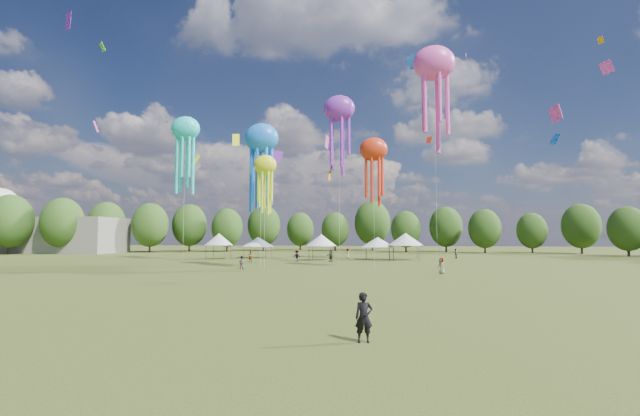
# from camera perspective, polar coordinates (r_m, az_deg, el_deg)

# --- Properties ---
(ground) EXTENTS (300.00, 300.00, 0.00)m
(ground) POSITION_cam_1_polar(r_m,az_deg,el_deg) (19.07, -15.74, -15.36)
(ground) COLOR #384416
(ground) RESTS_ON ground
(observer_main) EXTENTS (0.74, 0.58, 1.81)m
(observer_main) POSITION_cam_1_polar(r_m,az_deg,el_deg) (16.31, 5.85, -14.25)
(observer_main) COLOR black
(observer_main) RESTS_ON ground
(spectator_near) EXTENTS (0.85, 0.73, 1.54)m
(spectator_near) POSITION_cam_1_polar(r_m,az_deg,el_deg) (51.25, -10.39, -7.15)
(spectator_near) COLOR gray
(spectator_near) RESTS_ON ground
(spectators_far) EXTENTS (32.63, 31.89, 1.75)m
(spectators_far) POSITION_cam_1_polar(r_m,az_deg,el_deg) (64.95, 3.78, -6.40)
(spectators_far) COLOR gray
(spectators_far) RESTS_ON ground
(festival_tents) EXTENTS (35.98, 10.58, 4.36)m
(festival_tents) POSITION_cam_1_polar(r_m,az_deg,el_deg) (71.48, 0.22, -4.35)
(festival_tents) COLOR #47474C
(festival_tents) RESTS_ON ground
(show_kites) EXTENTS (44.58, 18.68, 32.66)m
(show_kites) POSITION_cam_1_polar(r_m,az_deg,el_deg) (63.97, 2.70, 11.80)
(show_kites) COLOR #1B74F6
(show_kites) RESTS_ON ground
(small_kites) EXTENTS (69.77, 55.11, 45.89)m
(small_kites) POSITION_cam_1_polar(r_m,az_deg,el_deg) (65.86, 0.20, 18.59)
(small_kites) COLOR #1B74F6
(small_kites) RESTS_ON ground
(treeline) EXTENTS (201.57, 95.24, 13.43)m
(treeline) POSITION_cam_1_polar(r_m,az_deg,el_deg) (80.45, 0.10, -1.83)
(treeline) COLOR #38281C
(treeline) RESTS_ON ground
(hangar) EXTENTS (40.00, 12.00, 8.00)m
(hangar) POSITION_cam_1_polar(r_m,az_deg,el_deg) (119.41, -33.57, -3.05)
(hangar) COLOR gray
(hangar) RESTS_ON ground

